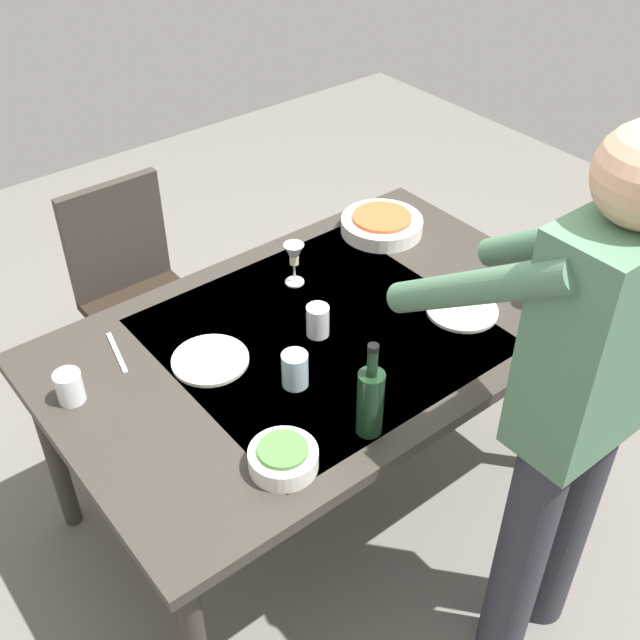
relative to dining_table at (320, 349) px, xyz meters
The scene contains 15 objects.
ground_plane 0.70m from the dining_table, ahead, with size 6.00×6.00×0.00m, color #66605B.
dining_table is the anchor object (origin of this frame).
chair_near 0.94m from the dining_table, 77.55° to the right, with size 0.40×0.40×0.91m.
person_server 0.85m from the dining_table, 102.18° to the left, with size 0.42×0.61×1.69m.
wine_bottle 0.47m from the dining_table, 69.05° to the left, with size 0.07×0.07×0.30m.
wine_glass_left 0.33m from the dining_table, 110.81° to the right, with size 0.07×0.07×0.15m.
wine_glass_right 0.75m from the dining_table, 152.22° to the left, with size 0.07×0.07×0.15m.
water_cup_near_left 0.27m from the dining_table, 34.48° to the left, with size 0.08×0.08×0.11m, color silver.
water_cup_near_right 0.12m from the dining_table, ahead, with size 0.07×0.07×0.10m, color silver.
water_cup_far_left 0.76m from the dining_table, 15.37° to the right, with size 0.08×0.08×0.09m, color silver.
serving_bowl_pasta 0.64m from the dining_table, 149.49° to the right, with size 0.30×0.30×0.07m.
side_bowl_salad 0.56m from the dining_table, 41.73° to the left, with size 0.18×0.18×0.07m.
dinner_plate_near 0.36m from the dining_table, 15.86° to the right, with size 0.23×0.23×0.01m, color white.
dinner_plate_far 0.47m from the dining_table, 154.81° to the left, with size 0.23×0.23×0.01m, color white.
table_knife 0.62m from the dining_table, 29.51° to the right, with size 0.01×0.20×0.01m, color silver.
Camera 1 is at (1.17, 1.47, 2.29)m, focal length 43.90 mm.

